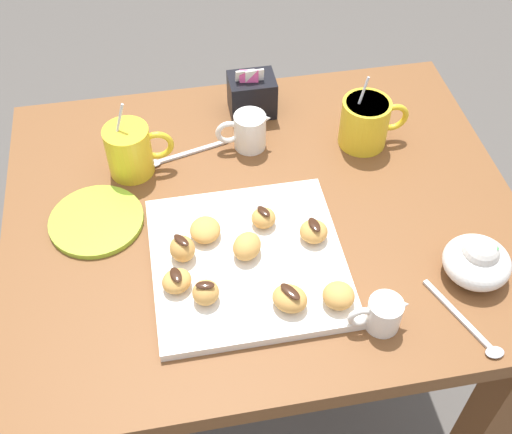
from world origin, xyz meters
name	(u,v)px	position (x,y,z in m)	size (l,w,h in m)	color
ground_plane	(261,401)	(0.00, 0.00, 0.00)	(8.00, 8.00, 0.00)	#514C47
dining_table	(262,264)	(0.00, 0.00, 0.59)	(0.89, 0.73, 0.75)	brown
pastry_plate_square	(248,261)	(-0.05, -0.11, 0.75)	(0.31, 0.31, 0.02)	white
coffee_mug_yellow_left	(130,149)	(-0.22, 0.14, 0.80)	(0.12, 0.08, 0.15)	yellow
coffee_mug_yellow_right	(366,121)	(0.22, 0.14, 0.80)	(0.13, 0.09, 0.15)	yellow
cream_pitcher_white	(249,130)	(0.00, 0.16, 0.79)	(0.10, 0.06, 0.07)	white
sugar_caddy	(252,95)	(0.03, 0.27, 0.79)	(0.09, 0.07, 0.11)	black
ice_cream_bowl	(477,260)	(0.30, -0.20, 0.78)	(0.11, 0.11, 0.08)	white
chocolate_sauce_pitcher	(383,313)	(0.13, -0.26, 0.78)	(0.09, 0.05, 0.06)	white
saucer_lime_left	(96,221)	(-0.29, 0.02, 0.75)	(0.16, 0.16, 0.01)	#9EC633
loose_spoon_near_saucer	(471,328)	(0.26, -0.29, 0.75)	(0.07, 0.15, 0.01)	silver
loose_spoon_by_plate	(178,156)	(-0.13, 0.16, 0.75)	(0.16, 0.05, 0.01)	silver
beignet_0	(314,232)	(0.07, -0.09, 0.78)	(0.05, 0.05, 0.03)	#D19347
chocolate_drizzle_0	(314,225)	(0.07, -0.09, 0.80)	(0.03, 0.02, 0.01)	#381E11
beignet_1	(247,246)	(-0.05, -0.10, 0.78)	(0.04, 0.05, 0.04)	#D19347
beignet_2	(264,218)	(-0.01, -0.05, 0.78)	(0.04, 0.04, 0.03)	#D19347
chocolate_drizzle_2	(264,211)	(-0.01, -0.05, 0.79)	(0.03, 0.01, 0.01)	#381E11
beignet_3	(205,230)	(-0.11, -0.06, 0.78)	(0.05, 0.06, 0.03)	#D19347
beignet_4	(288,299)	(0.00, -0.21, 0.78)	(0.05, 0.05, 0.03)	#D19347
chocolate_drizzle_4	(288,292)	(0.00, -0.21, 0.80)	(0.04, 0.02, 0.01)	#381E11
beignet_5	(177,281)	(-0.16, -0.15, 0.78)	(0.04, 0.05, 0.03)	#D19347
chocolate_drizzle_5	(176,275)	(-0.16, -0.15, 0.79)	(0.03, 0.02, 0.01)	#381E11
beignet_6	(182,249)	(-0.15, -0.09, 0.78)	(0.05, 0.04, 0.04)	#D19347
chocolate_drizzle_6	(181,240)	(-0.15, -0.09, 0.80)	(0.03, 0.01, 0.01)	#381E11
beignet_7	(339,296)	(0.07, -0.22, 0.78)	(0.05, 0.05, 0.03)	#D19347
beignet_8	(206,292)	(-0.12, -0.18, 0.78)	(0.04, 0.04, 0.04)	#D19347
chocolate_drizzle_8	(205,285)	(-0.12, -0.18, 0.80)	(0.03, 0.01, 0.01)	#381E11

